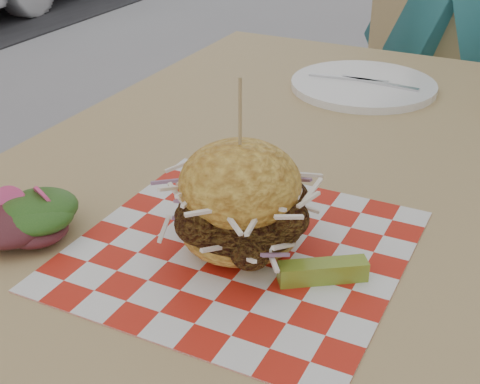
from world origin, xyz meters
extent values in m
plane|color=gray|center=(0.00, 0.00, 0.00)|extent=(80.00, 80.00, 0.00)
cube|color=tan|center=(0.29, -0.28, 0.73)|extent=(0.80, 1.20, 0.04)
cylinder|color=#333338|center=(-0.05, 0.26, 0.35)|extent=(0.05, 0.05, 0.71)
cube|color=tan|center=(0.29, 0.57, 0.45)|extent=(0.53, 0.53, 0.04)
cube|color=tan|center=(0.35, 0.76, 0.70)|extent=(0.41, 0.17, 0.50)
cylinder|color=#333338|center=(0.06, 0.46, 0.21)|extent=(0.03, 0.03, 0.43)
cylinder|color=#333338|center=(0.41, 0.34, 0.21)|extent=(0.03, 0.03, 0.43)
cylinder|color=#333338|center=(0.18, 0.80, 0.21)|extent=(0.03, 0.03, 0.43)
cube|color=red|center=(0.33, -0.55, 0.75)|extent=(0.36, 0.36, 0.00)
ellipsoid|color=gold|center=(0.33, -0.55, 0.78)|extent=(0.13, 0.13, 0.05)
ellipsoid|color=brown|center=(0.33, -0.55, 0.79)|extent=(0.15, 0.13, 0.07)
ellipsoid|color=gold|center=(0.33, -0.55, 0.84)|extent=(0.14, 0.14, 0.09)
cylinder|color=tan|center=(0.33, -0.55, 0.90)|extent=(0.00, 0.00, 0.10)
cube|color=#81A42F|center=(0.43, -0.56, 0.76)|extent=(0.09, 0.07, 0.02)
ellipsoid|color=#3F1419|center=(0.11, -0.62, 0.76)|extent=(0.08, 0.08, 0.03)
ellipsoid|color=#194814|center=(0.08, -0.60, 0.76)|extent=(0.08, 0.08, 0.03)
ellipsoid|color=#194814|center=(0.06, -0.62, 0.76)|extent=(0.08, 0.08, 0.03)
ellipsoid|color=#3F1419|center=(0.08, -0.65, 0.76)|extent=(0.08, 0.08, 0.03)
cylinder|color=#E7407E|center=(0.10, -0.60, 0.79)|extent=(0.05, 0.05, 0.04)
cylinder|color=white|center=(0.29, 0.05, 0.76)|extent=(0.27, 0.27, 0.01)
cube|color=silver|center=(0.26, 0.05, 0.77)|extent=(0.15, 0.03, 0.00)
cube|color=silver|center=(0.32, 0.05, 0.77)|extent=(0.15, 0.03, 0.00)
camera|label=1|loc=(0.61, -1.13, 1.17)|focal=50.00mm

